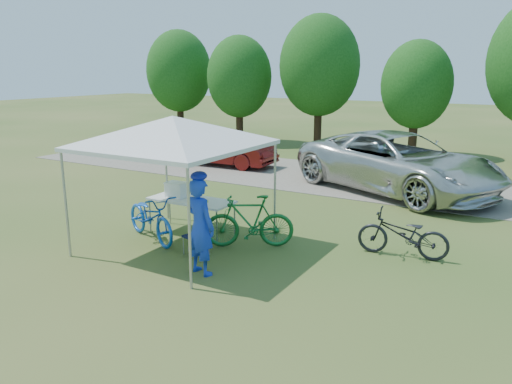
# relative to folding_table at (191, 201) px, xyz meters

# --- Properties ---
(ground) EXTENTS (100.00, 100.00, 0.00)m
(ground) POSITION_rel_folding_table_xyz_m (0.26, -0.85, -0.76)
(ground) COLOR #2D5119
(ground) RESTS_ON ground
(gravel_strip) EXTENTS (24.00, 5.00, 0.02)m
(gravel_strip) POSITION_rel_folding_table_xyz_m (0.26, 7.15, -0.75)
(gravel_strip) COLOR gray
(gravel_strip) RESTS_ON ground
(canopy) EXTENTS (4.53, 4.53, 3.00)m
(canopy) POSITION_rel_folding_table_xyz_m (0.26, -0.85, 1.89)
(canopy) COLOR #A5A5AA
(canopy) RESTS_ON ground
(treeline) EXTENTS (24.89, 4.28, 6.30)m
(treeline) POSITION_rel_folding_table_xyz_m (-0.03, 13.20, 2.78)
(treeline) COLOR #382314
(treeline) RESTS_ON ground
(folding_table) EXTENTS (1.95, 0.81, 0.80)m
(folding_table) POSITION_rel_folding_table_xyz_m (0.00, 0.00, 0.00)
(folding_table) COLOR white
(folding_table) RESTS_ON ground
(folding_chair) EXTENTS (0.52, 0.54, 0.81)m
(folding_chair) POSITION_rel_folding_table_xyz_m (0.87, -0.91, -0.28)
(folding_chair) COLOR black
(folding_chair) RESTS_ON ground
(cooler) EXTENTS (0.47, 0.32, 0.34)m
(cooler) POSITION_rel_folding_table_xyz_m (-0.41, 0.00, 0.22)
(cooler) COLOR white
(cooler) RESTS_ON folding_table
(ice_cream_cup) EXTENTS (0.07, 0.07, 0.05)m
(ice_cream_cup) POSITION_rel_folding_table_xyz_m (0.46, -0.05, 0.07)
(ice_cream_cup) COLOR #BFD131
(ice_cream_cup) RESTS_ON folding_table
(cyclist) EXTENTS (0.73, 0.56, 1.78)m
(cyclist) POSITION_rel_folding_table_xyz_m (1.52, -1.73, 0.13)
(cyclist) COLOR #1738BB
(cyclist) RESTS_ON ground
(bike_blue) EXTENTS (2.09, 1.40, 1.04)m
(bike_blue) POSITION_rel_folding_table_xyz_m (-0.51, -0.78, -0.24)
(bike_blue) COLOR blue
(bike_blue) RESTS_ON ground
(bike_green) EXTENTS (1.86, 1.40, 1.11)m
(bike_green) POSITION_rel_folding_table_xyz_m (1.56, -0.08, -0.20)
(bike_green) COLOR #17672B
(bike_green) RESTS_ON ground
(bike_dark) EXTENTS (1.82, 0.81, 0.93)m
(bike_dark) POSITION_rel_folding_table_xyz_m (4.47, 0.94, -0.30)
(bike_dark) COLOR black
(bike_dark) RESTS_ON ground
(minivan) EXTENTS (7.03, 5.32, 1.78)m
(minivan) POSITION_rel_folding_table_xyz_m (2.94, 6.26, 0.15)
(minivan) COLOR silver
(minivan) RESTS_ON gravel_strip
(sedan) EXTENTS (4.12, 1.60, 1.34)m
(sedan) POSITION_rel_folding_table_xyz_m (-3.91, 7.17, -0.07)
(sedan) COLOR #56100E
(sedan) RESTS_ON gravel_strip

